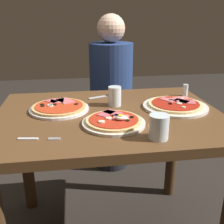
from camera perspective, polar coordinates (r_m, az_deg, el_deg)
name	(u,v)px	position (r m, az deg, el deg)	size (l,w,h in m)	color
dining_table	(109,138)	(1.31, -0.57, -5.47)	(1.05, 0.80, 0.74)	brown
pizza_foreground	(115,121)	(1.13, 0.63, -2.00)	(0.27, 0.27, 0.05)	silver
pizza_across_left	(175,105)	(1.37, 13.22, 1.37)	(0.32, 0.32, 0.03)	silver
pizza_across_right	(59,108)	(1.32, -11.06, 0.90)	(0.28, 0.28, 0.03)	white
water_glass_near	(159,128)	(1.01, 9.82, -3.44)	(0.07, 0.07, 0.09)	silver
water_glass_far	(115,98)	(1.35, 0.58, 3.07)	(0.06, 0.06, 0.10)	silver
fork	(36,139)	(1.04, -15.80, -5.46)	(0.16, 0.04, 0.00)	silver
knife	(107,96)	(1.52, -1.13, 3.47)	(0.19, 0.09, 0.01)	silver
salt_shaker	(185,90)	(1.57, 15.19, 4.44)	(0.03, 0.03, 0.07)	white
diner_person	(111,99)	(2.08, -0.20, 2.80)	(0.32, 0.32, 1.18)	black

